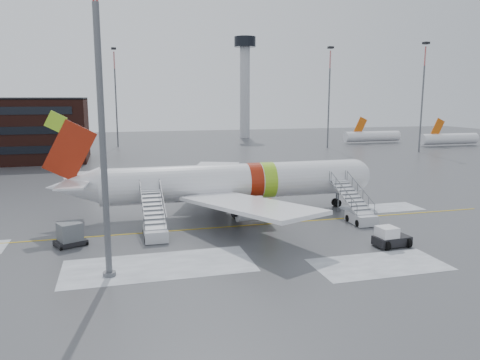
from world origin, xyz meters
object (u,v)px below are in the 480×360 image
object	(u,v)px
airstair_fwd	(358,211)
light_mast_near	(101,102)
airliner	(227,183)
uld_container	(70,235)
airstair_aft	(154,225)
pushback_tug	(390,238)

from	to	relation	value
airstair_fwd	light_mast_near	bearing A→B (deg)	-160.41
airliner	light_mast_near	xyz separation A→B (m)	(-12.10, -15.11, 8.68)
airliner	uld_container	distance (m)	17.10
uld_container	airliner	bearing A→B (deg)	25.15
airstair_fwd	light_mast_near	world-z (taller)	light_mast_near
airstair_aft	uld_container	world-z (taller)	airstair_aft
pushback_tug	uld_container	distance (m)	26.99
airliner	pushback_tug	distance (m)	18.13
airliner	airstair_fwd	distance (m)	13.86
airstair_aft	pushback_tug	world-z (taller)	airstair_aft
pushback_tug	light_mast_near	size ratio (longest dim) A/B	0.13
pushback_tug	airliner	bearing A→B (deg)	126.62
pushback_tug	uld_container	size ratio (longest dim) A/B	1.07
airstair_aft	pushback_tug	bearing A→B (deg)	-22.57
airstair_fwd	uld_container	distance (m)	27.32
airliner	airstair_fwd	world-z (taller)	airliner
airstair_aft	light_mast_near	world-z (taller)	light_mast_near
airstair_aft	pushback_tug	size ratio (longest dim) A/B	2.46
uld_container	light_mast_near	world-z (taller)	light_mast_near
airstair_fwd	uld_container	size ratio (longest dim) A/B	2.62
airliner	airstair_aft	world-z (taller)	airliner
pushback_tug	light_mast_near	distance (m)	25.47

